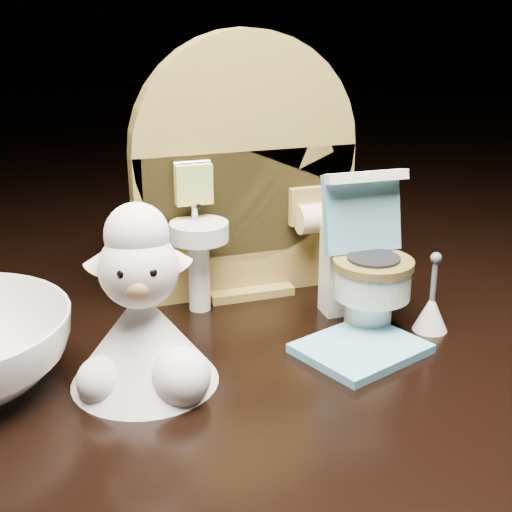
{
  "coord_description": "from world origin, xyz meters",
  "views": [
    {
      "loc": [
        -0.12,
        -0.31,
        0.17
      ],
      "look_at": [
        -0.02,
        0.0,
        0.05
      ],
      "focal_mm": 50.0,
      "sensor_mm": 36.0,
      "label": 1
    }
  ],
  "objects": [
    {
      "name": "toy_toilet",
      "position": [
        0.05,
        0.0,
        0.03
      ],
      "size": [
        0.04,
        0.05,
        0.08
      ],
      "rotation": [
        0.0,
        0.0,
        -0.03
      ],
      "color": "white",
      "rests_on": "ground"
    },
    {
      "name": "toilet_brush",
      "position": [
        0.08,
        -0.02,
        0.01
      ],
      "size": [
        0.02,
        0.02,
        0.04
      ],
      "color": "white",
      "rests_on": "ground"
    },
    {
      "name": "backdrop_panel",
      "position": [
        -0.0,
        0.06,
        0.07
      ],
      "size": [
        0.13,
        0.05,
        0.15
      ],
      "color": "olive",
      "rests_on": "ground"
    },
    {
      "name": "plush_lamb",
      "position": [
        -0.08,
        -0.02,
        0.03
      ],
      "size": [
        0.07,
        0.07,
        0.09
      ],
      "rotation": [
        0.0,
        0.0,
        -0.2
      ],
      "color": "white",
      "rests_on": "ground"
    },
    {
      "name": "bath_mat",
      "position": [
        0.03,
        -0.03,
        0.0
      ],
      "size": [
        0.07,
        0.06,
        0.0
      ],
      "primitive_type": "cube",
      "rotation": [
        0.0,
        0.0,
        0.35
      ],
      "color": "#62AAC6",
      "rests_on": "ground"
    }
  ]
}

